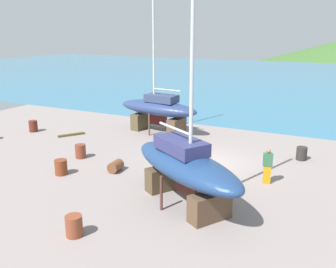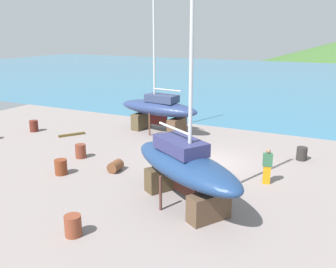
{
  "view_description": "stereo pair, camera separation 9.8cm",
  "coord_description": "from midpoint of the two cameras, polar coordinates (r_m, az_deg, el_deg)",
  "views": [
    {
      "loc": [
        6.57,
        -18.63,
        7.16
      ],
      "look_at": [
        -2.48,
        -0.43,
        1.46
      ],
      "focal_mm": 39.56,
      "sensor_mm": 36.0,
      "label": 1
    },
    {
      "loc": [
        6.66,
        -18.59,
        7.16
      ],
      "look_at": [
        -2.48,
        -0.43,
        1.46
      ],
      "focal_mm": 39.56,
      "sensor_mm": 36.0,
      "label": 2
    }
  ],
  "objects": [
    {
      "name": "ground_plane",
      "position": [
        18.1,
        3.02,
        -7.67
      ],
      "size": [
        44.64,
        44.64,
        0.0
      ],
      "primitive_type": "plane",
      "color": "gray"
    },
    {
      "name": "sea_water",
      "position": [
        60.3,
        20.43,
        7.86
      ],
      "size": [
        152.45,
        66.19,
        0.01
      ],
      "primitive_type": "cube",
      "color": "teal",
      "rests_on": "ground"
    },
    {
      "name": "sailboat_mid_port",
      "position": [
        15.55,
        2.74,
        -4.97
      ],
      "size": [
        6.92,
        5.42,
        10.83
      ],
      "rotation": [
        0.0,
        0.0,
        -0.55
      ],
      "color": "brown",
      "rests_on": "ground"
    },
    {
      "name": "sailboat_small_center",
      "position": [
        26.69,
        -1.37,
        3.86
      ],
      "size": [
        6.57,
        2.72,
        10.1
      ],
      "rotation": [
        0.0,
        0.0,
        3.02
      ],
      "color": "brown",
      "rests_on": "ground"
    },
    {
      "name": "worker",
      "position": [
        18.4,
        15.2,
        -4.74
      ],
      "size": [
        0.49,
        0.36,
        1.77
      ],
      "rotation": [
        0.0,
        0.0,
        5.02
      ],
      "color": "orange",
      "rests_on": "ground"
    },
    {
      "name": "barrel_blue_faded",
      "position": [
        28.84,
        -19.87,
        1.17
      ],
      "size": [
        0.86,
        0.86,
        0.82
      ],
      "primitive_type": "cylinder",
      "rotation": [
        0.0,
        0.0,
        0.67
      ],
      "color": "#5C241A",
      "rests_on": "ground"
    },
    {
      "name": "barrel_rust_near",
      "position": [
        22.5,
        20.03,
        -2.86
      ],
      "size": [
        0.74,
        0.74,
        0.76
      ],
      "primitive_type": "cylinder",
      "rotation": [
        0.0,
        0.0,
        2.83
      ],
      "color": "#2C2927",
      "rests_on": "ground"
    },
    {
      "name": "barrel_tipped_left",
      "position": [
        19.7,
        -7.96,
        -4.92
      ],
      "size": [
        0.63,
        0.87,
        0.57
      ],
      "primitive_type": "cylinder",
      "rotation": [
        1.57,
        0.0,
        0.08
      ],
      "color": "brown",
      "rests_on": "ground"
    },
    {
      "name": "barrel_tipped_right",
      "position": [
        14.1,
        -14.23,
        -13.53
      ],
      "size": [
        0.82,
        0.82,
        0.79
      ],
      "primitive_type": "cylinder",
      "rotation": [
        0.0,
        0.0,
        0.45
      ],
      "color": "brown",
      "rests_on": "ground"
    },
    {
      "name": "barrel_rust_far",
      "position": [
        22.09,
        -13.19,
        -2.58
      ],
      "size": [
        0.87,
        0.87,
        0.81
      ],
      "primitive_type": "cylinder",
      "rotation": [
        0.0,
        0.0,
        0.75
      ],
      "color": "brown",
      "rests_on": "ground"
    },
    {
      "name": "barrel_tar_black",
      "position": [
        19.85,
        -16.03,
        -4.91
      ],
      "size": [
        0.72,
        0.72,
        0.79
      ],
      "primitive_type": "cylinder",
      "rotation": [
        0.0,
        0.0,
        1.43
      ],
      "color": "brown",
      "rests_on": "ground"
    },
    {
      "name": "timber_short_skew",
      "position": [
        26.97,
        -14.51,
        -0.08
      ],
      "size": [
        1.19,
        1.68,
        0.15
      ],
      "primitive_type": "cube",
      "rotation": [
        0.0,
        0.0,
        1.0
      ],
      "color": "brown",
      "rests_on": "ground"
    }
  ]
}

